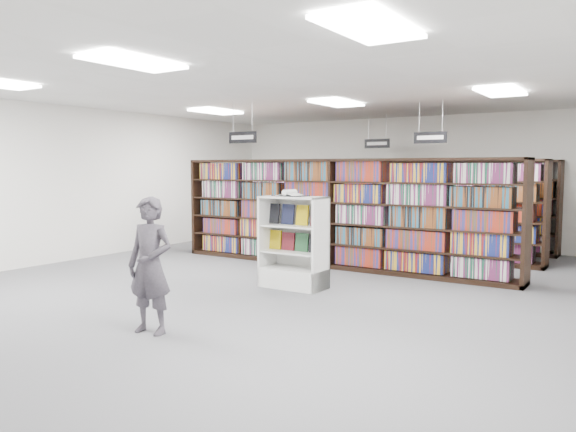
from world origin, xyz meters
The scene contains 18 objects.
floor centered at (0.00, 0.00, 0.00)m, with size 12.00×12.00×0.00m, color #57585D.
ceiling centered at (0.00, 0.00, 3.20)m, with size 10.00×12.00×0.10m, color silver.
wall_back centered at (0.00, 6.00, 1.60)m, with size 10.00×0.10×3.20m, color white.
wall_left centered at (-5.00, 0.00, 1.60)m, with size 0.10×12.00×3.20m, color white.
bookshelf_row_near centered at (0.00, 2.00, 1.05)m, with size 7.00×0.60×2.10m.
bookshelf_row_mid centered at (0.00, 4.00, 1.05)m, with size 7.00×0.60×2.10m.
bookshelf_row_far centered at (0.00, 5.70, 1.05)m, with size 7.00×0.60×2.10m.
aisle_sign_left centered at (-1.50, 1.00, 2.53)m, with size 0.65×0.02×0.80m.
aisle_sign_right centered at (1.50, 3.00, 2.53)m, with size 0.65×0.02×0.80m.
aisle_sign_center centered at (-0.50, 5.00, 2.53)m, with size 0.65×0.02×0.80m.
troffer_front_center centered at (0.00, -3.00, 3.16)m, with size 0.60×1.20×0.04m, color white.
troffer_front_right centered at (3.00, -3.00, 3.16)m, with size 0.60×1.20×0.04m, color white.
troffer_back_left centered at (-3.00, 2.00, 3.16)m, with size 0.60×1.20×0.04m, color white.
troffer_back_center centered at (0.00, 2.00, 3.16)m, with size 0.60×1.20×0.04m, color white.
troffer_back_right centered at (3.00, 2.00, 3.16)m, with size 0.60×1.20×0.04m, color white.
endcap_display centered at (0.33, -0.02, 0.49)m, with size 1.06×0.53×1.48m.
open_book centered at (0.24, -0.01, 1.51)m, with size 0.58×0.37×0.12m.
shopper centered at (0.26, -3.06, 0.80)m, with size 0.58×0.38×1.60m, color #4B454E.
Camera 1 is at (5.13, -7.60, 1.94)m, focal length 35.00 mm.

